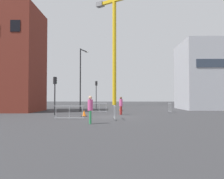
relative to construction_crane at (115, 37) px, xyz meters
The scene contains 15 objects.
ground 37.27m from the construction_crane, 90.43° to the right, with size 160.00×160.00×0.00m, color #333335.
brick_building 30.44m from the construction_crane, 117.04° to the right, with size 7.64×6.96×12.66m.
office_block 27.47m from the construction_crane, 51.72° to the right, with size 11.60×8.14×9.81m.
construction_crane is the anchor object (origin of this frame).
streetlamp_tall 28.18m from the construction_crane, 99.12° to the right, with size 0.89×1.76×7.80m.
traffic_light_corner 34.68m from the construction_crane, 100.49° to the right, with size 0.37×0.37×3.77m.
traffic_light_near 22.44m from the construction_crane, 98.94° to the right, with size 0.39×0.35×4.28m.
pedestrian_walking 42.01m from the construction_crane, 92.13° to the right, with size 0.34×0.34×1.84m.
pedestrian_waiting 34.31m from the construction_crane, 88.66° to the right, with size 0.34×0.34×1.80m.
safety_barrier_rear 31.95m from the construction_crane, 76.70° to the right, with size 0.29×2.35×1.08m.
safety_barrier_left_run 30.80m from the construction_crane, 93.80° to the right, with size 1.84×0.07×1.08m.
safety_barrier_right_run 39.18m from the construction_crane, 95.59° to the right, with size 2.40×0.12×1.08m.
safety_barrier_front 39.17m from the construction_crane, 89.81° to the right, with size 0.18×2.40×1.08m.
traffic_cone_by_barrier 28.79m from the construction_crane, 88.02° to the right, with size 0.57×0.57×0.58m.
traffic_cone_orange 36.65m from the construction_crane, 94.70° to the right, with size 0.55×0.55×0.55m.
Camera 1 is at (0.48, -21.18, 1.73)m, focal length 38.13 mm.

